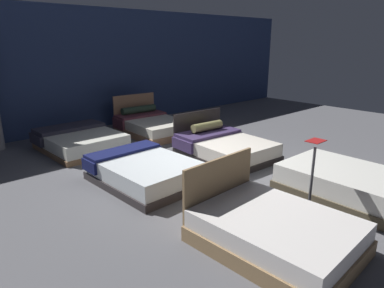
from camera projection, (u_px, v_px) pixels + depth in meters
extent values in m
cube|color=#5B5B60|center=(198.00, 172.00, 6.93)|extent=(18.00, 18.00, 0.02)
cube|color=navy|center=(84.00, 70.00, 9.88)|extent=(18.00, 0.06, 3.50)
cube|color=#93744E|center=(275.00, 241.00, 4.33)|extent=(1.56, 1.98, 0.21)
cube|color=white|center=(277.00, 225.00, 4.27)|extent=(1.50, 1.92, 0.24)
cube|color=#93744E|center=(219.00, 190.00, 4.88)|extent=(1.39, 0.10, 0.98)
cube|color=#4F4533|center=(348.00, 193.00, 5.75)|extent=(1.46, 2.17, 0.17)
cube|color=white|center=(350.00, 179.00, 5.68)|extent=(1.40, 2.11, 0.31)
cube|color=#302B2C|center=(146.00, 179.00, 6.37)|extent=(1.57, 2.03, 0.14)
cube|color=silver|center=(146.00, 168.00, 6.30)|extent=(1.51, 1.97, 0.30)
cube|color=#131849|center=(123.00, 151.00, 6.75)|extent=(1.50, 0.52, 0.06)
cube|color=#131849|center=(89.00, 166.00, 6.29)|extent=(0.07, 0.48, 0.22)
cube|color=#131849|center=(154.00, 149.00, 7.29)|extent=(0.07, 0.48, 0.22)
cube|color=black|center=(226.00, 155.00, 7.76)|extent=(1.66, 2.12, 0.13)
cube|color=silver|center=(226.00, 146.00, 7.70)|extent=(1.59, 2.06, 0.28)
cube|color=black|center=(198.00, 129.00, 8.41)|extent=(1.45, 0.12, 0.92)
cube|color=#3A2C54|center=(208.00, 133.00, 8.12)|extent=(1.56, 0.81, 0.07)
cube|color=#3A2C54|center=(182.00, 145.00, 7.70)|extent=(0.11, 0.72, 0.25)
cube|color=#3A2C54|center=(231.00, 134.00, 8.63)|extent=(0.11, 0.72, 0.25)
cylinder|color=olive|center=(207.00, 126.00, 8.11)|extent=(0.86, 0.25, 0.20)
cube|color=brown|center=(82.00, 147.00, 8.33)|extent=(1.71, 2.02, 0.12)
cube|color=silver|center=(81.00, 139.00, 8.27)|extent=(1.64, 1.96, 0.29)
cube|color=#2D2C3A|center=(69.00, 127.00, 8.63)|extent=(1.65, 0.76, 0.08)
cube|color=#2D2C3A|center=(36.00, 140.00, 8.12)|extent=(0.10, 0.72, 0.24)
cube|color=#2D2C3A|center=(100.00, 128.00, 9.23)|extent=(0.10, 0.72, 0.24)
cube|color=#956B4E|center=(154.00, 131.00, 9.72)|extent=(1.57, 2.18, 0.17)
cube|color=silver|center=(154.00, 124.00, 9.66)|extent=(1.51, 2.11, 0.25)
cube|color=#956B4E|center=(135.00, 111.00, 10.38)|extent=(1.38, 0.11, 1.01)
cube|color=brown|center=(140.00, 115.00, 10.14)|extent=(1.48, 0.70, 0.06)
cube|color=brown|center=(118.00, 124.00, 9.74)|extent=(0.09, 0.63, 0.29)
cube|color=brown|center=(161.00, 117.00, 10.63)|extent=(0.09, 0.63, 0.29)
cylinder|color=#293B2D|center=(139.00, 109.00, 10.16)|extent=(1.11, 0.26, 0.21)
cylinder|color=#3F3F44|center=(308.00, 215.00, 5.18)|extent=(0.24, 0.24, 0.02)
cylinder|color=#3F3F44|center=(311.00, 183.00, 5.02)|extent=(0.04, 0.04, 1.08)
cube|color=#B21E1E|center=(316.00, 141.00, 4.84)|extent=(0.28, 0.20, 0.01)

